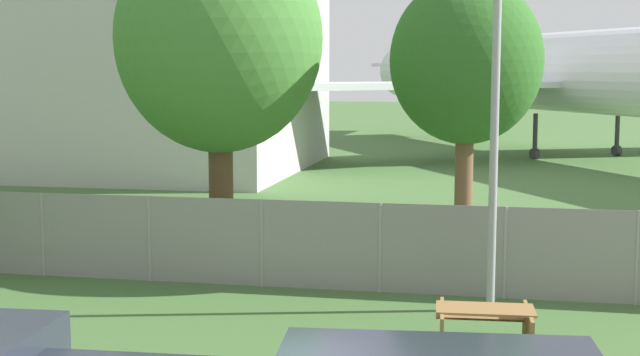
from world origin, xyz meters
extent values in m
cube|color=#B2B2AD|center=(-18.26, 32.37, 5.35)|extent=(23.50, 14.48, 10.71)
cylinder|color=gray|center=(-7.64, 11.11, 0.94)|extent=(0.07, 0.07, 1.89)
cylinder|color=gray|center=(-5.09, 11.11, 0.94)|extent=(0.07, 0.07, 1.89)
cylinder|color=gray|center=(-2.55, 11.11, 0.94)|extent=(0.07, 0.07, 1.89)
cylinder|color=gray|center=(0.00, 11.11, 0.94)|extent=(0.07, 0.07, 1.89)
cylinder|color=gray|center=(2.55, 11.11, 0.94)|extent=(0.07, 0.07, 1.89)
cylinder|color=gray|center=(5.09, 11.11, 0.94)|extent=(0.07, 0.07, 1.89)
cube|color=gray|center=(0.00, 11.11, 0.94)|extent=(56.00, 0.01, 1.89)
cylinder|color=silver|center=(7.33, 39.98, 4.49)|extent=(22.33, 33.30, 4.26)
cone|color=silver|center=(-3.38, 57.82, 4.49)|extent=(6.02, 6.53, 3.83)
cube|color=silver|center=(-2.42, 36.24, 3.85)|extent=(15.89, 14.22, 0.30)
cylinder|color=#939399|center=(-0.52, 37.83, 2.74)|extent=(3.61, 4.27, 1.92)
cube|color=silver|center=(-1.35, 54.44, 4.92)|extent=(9.78, 7.74, 0.20)
cylinder|color=#2D2D33|center=(8.59, 42.85, 1.18)|extent=(0.24, 0.24, 2.36)
cylinder|color=#2D2D33|center=(8.59, 42.85, 0.28)|extent=(0.55, 0.63, 0.56)
cylinder|color=#2D2D33|center=(4.21, 40.22, 1.18)|extent=(0.24, 0.24, 2.36)
cylinder|color=#2D2D33|center=(4.21, 40.22, 0.28)|extent=(0.55, 0.63, 0.56)
cube|color=olive|center=(2.21, 7.46, 0.74)|extent=(1.64, 0.86, 0.04)
cube|color=olive|center=(2.18, 8.02, 0.44)|extent=(1.61, 0.38, 0.04)
cube|color=olive|center=(2.25, 6.90, 0.44)|extent=(1.61, 0.38, 0.04)
cube|color=olive|center=(2.91, 7.50, 0.37)|extent=(0.15, 1.40, 0.74)
cube|color=olive|center=(1.52, 7.41, 0.37)|extent=(0.15, 1.40, 0.74)
cylinder|color=brown|center=(1.62, 13.12, 1.69)|extent=(0.41, 0.41, 3.39)
ellipsoid|color=#2D6023|center=(1.62, 13.12, 4.83)|extent=(3.38, 3.38, 3.72)
cylinder|color=brown|center=(-3.91, 12.59, 1.66)|extent=(0.57, 0.57, 3.32)
ellipsoid|color=#427A33|center=(-3.91, 12.59, 5.32)|extent=(4.72, 4.72, 5.19)
cylinder|color=#99999E|center=(2.28, 10.14, 3.25)|extent=(0.16, 0.16, 6.50)
camera|label=1|loc=(2.37, -6.96, 4.63)|focal=50.00mm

